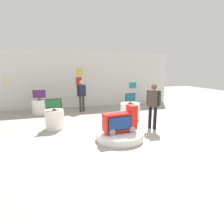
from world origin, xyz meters
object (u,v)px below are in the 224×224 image
novelty_firetruck_tv (121,122)px  display_pedestal_center_rear (130,111)px  display_pedestal_right_rear (55,119)px  main_display_pedestal (120,136)px  tv_on_right_rear (54,104)px  display_pedestal_left_rear (40,107)px  shopper_browsing_near_truck (153,103)px  tv_on_center_rear (130,98)px  tv_on_left_rear (39,94)px  shopper_browsing_rear (82,94)px

novelty_firetruck_tv → display_pedestal_center_rear: 2.54m
display_pedestal_right_rear → main_display_pedestal: bearing=-40.9°
tv_on_right_rear → display_pedestal_right_rear: bearing=79.9°
novelty_firetruck_tv → display_pedestal_right_rear: (-2.02, 1.74, -0.22)m
display_pedestal_left_rear → display_pedestal_right_rear: bearing=-75.5°
novelty_firetruck_tv → display_pedestal_right_rear: novelty_firetruck_tv is taller
novelty_firetruck_tv → shopper_browsing_near_truck: shopper_browsing_near_truck is taller
main_display_pedestal → novelty_firetruck_tv: size_ratio=1.36×
display_pedestal_center_rear → tv_on_center_rear: (-0.00, -0.00, 0.60)m
display_pedestal_left_rear → shopper_browsing_near_truck: shopper_browsing_near_truck is taller
tv_on_center_rear → tv_on_left_rear: bearing=150.5°
shopper_browsing_near_truck → tv_on_left_rear: bearing=138.0°
tv_on_right_rear → shopper_browsing_near_truck: 3.68m
tv_on_center_rear → display_pedestal_right_rear: (-3.25, -0.47, -0.60)m
display_pedestal_left_rear → tv_on_center_rear: 4.59m
tv_on_center_rear → shopper_browsing_rear: bearing=130.8°
tv_on_left_rear → display_pedestal_center_rear: tv_on_left_rear is taller
tv_on_center_rear → display_pedestal_left_rear: bearing=150.4°
shopper_browsing_near_truck → display_pedestal_center_rear: bearing=99.6°
display_pedestal_center_rear → shopper_browsing_rear: size_ratio=0.53×
display_pedestal_left_rear → display_pedestal_right_rear: 2.80m
display_pedestal_left_rear → display_pedestal_right_rear: size_ratio=1.08×
tv_on_left_rear → display_pedestal_right_rear: 2.87m
shopper_browsing_near_truck → shopper_browsing_rear: size_ratio=1.04×
display_pedestal_left_rear → tv_on_center_rear: (3.96, -2.24, 0.60)m
novelty_firetruck_tv → tv_on_center_rear: 2.56m
display_pedestal_center_rear → shopper_browsing_rear: shopper_browsing_rear is taller
main_display_pedestal → display_pedestal_left_rear: size_ratio=1.97×
main_display_pedestal → tv_on_right_rear: tv_on_right_rear is taller
main_display_pedestal → shopper_browsing_near_truck: 1.87m
novelty_firetruck_tv → display_pedestal_right_rear: 2.68m
novelty_firetruck_tv → display_pedestal_left_rear: (-2.73, 4.45, -0.22)m
shopper_browsing_near_truck → shopper_browsing_rear: 4.28m
display_pedestal_left_rear → main_display_pedestal: bearing=-58.7°
display_pedestal_center_rear → display_pedestal_right_rear: size_ratio=1.22×
tv_on_left_rear → shopper_browsing_near_truck: size_ratio=0.35×
display_pedestal_left_rear → tv_on_right_rear: 2.87m
novelty_firetruck_tv → tv_on_center_rear: (1.23, 2.21, 0.38)m
novelty_firetruck_tv → shopper_browsing_rear: (-0.63, 4.37, 0.37)m
display_pedestal_left_rear → tv_on_left_rear: 0.62m
main_display_pedestal → shopper_browsing_near_truck: size_ratio=0.90×
novelty_firetruck_tv → display_pedestal_left_rear: size_ratio=1.45×
main_display_pedestal → display_pedestal_center_rear: display_pedestal_center_rear is taller
display_pedestal_right_rear → tv_on_right_rear: size_ratio=1.24×
tv_on_left_rear → display_pedestal_right_rear: (0.70, -2.71, -0.62)m
novelty_firetruck_tv → tv_on_left_rear: size_ratio=1.90×
novelty_firetruck_tv → tv_on_right_rear: size_ratio=1.93×
display_pedestal_right_rear → tv_on_right_rear: 0.59m
shopper_browsing_near_truck → tv_on_right_rear: bearing=162.9°
main_display_pedestal → display_pedestal_center_rear: size_ratio=1.75×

